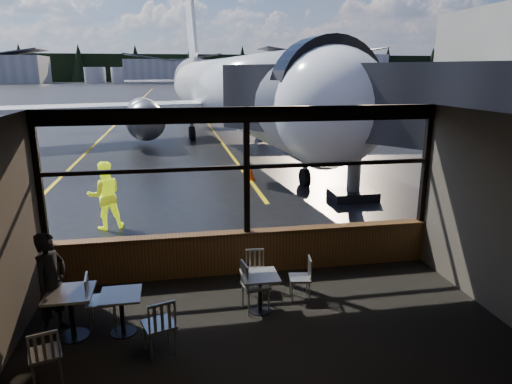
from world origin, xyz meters
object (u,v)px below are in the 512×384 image
object	(u,v)px
ground_crew	(105,195)
chair_mid_w	(102,301)
cafe_table_mid	(122,314)
chair_near_e	(300,278)
chair_near_w	(256,286)
cone_nose	(251,174)
chair_mid_s	(159,325)
cafe_table_left	(72,315)
chair_near_n	(256,272)
cafe_table_near	(260,293)
passenger	(51,283)
jet_bridge	(327,127)
airliner	(231,47)
chair_left_s	(45,354)

from	to	relation	value
ground_crew	chair_mid_w	bearing A→B (deg)	80.94
cafe_table_mid	chair_near_e	world-z (taller)	chair_near_e
chair_near_w	cone_nose	world-z (taller)	chair_near_w
chair_mid_s	cone_nose	world-z (taller)	chair_mid_s
chair_near_e	cafe_table_mid	bearing A→B (deg)	109.45
cafe_table_mid	cafe_table_left	distance (m)	0.78
cafe_table_left	chair_near_n	size ratio (longest dim) A/B	0.97
cafe_table_near	cone_nose	world-z (taller)	cafe_table_near
ground_crew	cafe_table_left	bearing A→B (deg)	76.12
chair_mid_s	passenger	xyz separation A→B (m)	(-1.70, 0.93, 0.39)
jet_bridge	cone_nose	world-z (taller)	jet_bridge
chair_mid_s	passenger	world-z (taller)	passenger
airliner	cafe_table_left	xyz separation A→B (m)	(-5.38, -21.40, -5.22)
cafe_table_near	chair_mid_w	size ratio (longest dim) A/B	0.73
cafe_table_mid	chair_near_n	world-z (taller)	chair_near_n
chair_near_w	ground_crew	world-z (taller)	ground_crew
chair_near_n	cone_nose	size ratio (longest dim) A/B	1.67
chair_near_w	chair_mid_s	xyz separation A→B (m)	(-1.66, -1.01, 0.00)
passenger	chair_mid_s	bearing A→B (deg)	-91.45
jet_bridge	cone_nose	distance (m)	4.22
cafe_table_near	chair_mid_s	distance (m)	1.99
airliner	cafe_table_left	distance (m)	22.68
jet_bridge	cafe_table_left	bearing A→B (deg)	-132.24
chair_near_n	cone_nose	world-z (taller)	chair_near_n
jet_bridge	chair_near_e	xyz separation A→B (m)	(-2.81, -6.84, -1.98)
chair_mid_s	cone_nose	distance (m)	11.62
airliner	jet_bridge	xyz separation A→B (m)	(1.38, -13.96, -3.22)
chair_near_w	chair_near_n	world-z (taller)	chair_near_w
chair_mid_s	chair_mid_w	bearing A→B (deg)	118.55
cafe_table_mid	ground_crew	distance (m)	5.59
jet_bridge	chair_mid_w	bearing A→B (deg)	-131.20
cafe_table_near	chair_near_n	bearing A→B (deg)	85.43
chair_near_w	chair_mid_w	distance (m)	2.61
cafe_table_left	passenger	world-z (taller)	passenger
chair_near_e	chair_mid_w	distance (m)	3.53
cafe_table_near	chair_mid_s	bearing A→B (deg)	-150.89
chair_near_w	chair_mid_s	distance (m)	1.95
cafe_table_left	chair_near_w	size ratio (longest dim) A/B	0.85
airliner	chair_mid_s	bearing A→B (deg)	-105.77
chair_near_e	passenger	distance (m)	4.30
chair_near_w	cafe_table_near	bearing A→B (deg)	47.70
cafe_table_near	cafe_table_mid	bearing A→B (deg)	-172.77
cafe_table_left	chair_mid_w	bearing A→B (deg)	26.93
chair_left_s	cone_nose	bearing A→B (deg)	50.54
chair_mid_s	jet_bridge	bearing A→B (deg)	38.98
chair_near_e	chair_near_n	xyz separation A→B (m)	(-0.77, 0.44, -0.00)
cafe_table_near	chair_near_n	size ratio (longest dim) A/B	0.86
cafe_table_mid	chair_mid_s	size ratio (longest dim) A/B	0.75
cafe_table_left	chair_left_s	size ratio (longest dim) A/B	0.92
cafe_table_near	cafe_table_left	distance (m)	3.13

